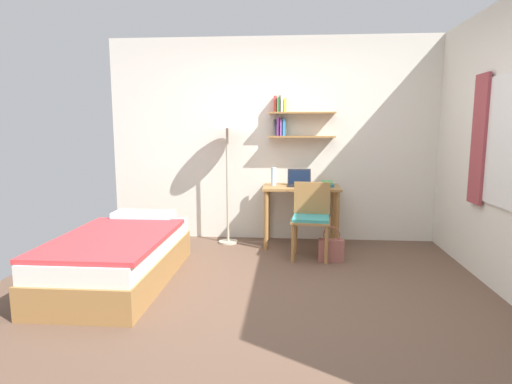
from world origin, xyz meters
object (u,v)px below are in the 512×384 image
(bed, at_px, (119,257))
(laptop, at_px, (299,182))
(water_bottle, at_px, (274,176))
(desk_chair, at_px, (311,216))
(book_stack, at_px, (327,184))
(handbag, at_px, (331,249))
(standing_lamp, at_px, (227,125))
(desk, at_px, (301,198))

(bed, height_order, laptop, laptop)
(bed, bearing_deg, water_bottle, 45.96)
(desk_chair, height_order, water_bottle, water_bottle)
(book_stack, bearing_deg, handbag, -89.28)
(book_stack, distance_m, handbag, 0.91)
(book_stack, bearing_deg, water_bottle, 177.29)
(book_stack, bearing_deg, desk_chair, -112.24)
(desk_chair, relative_size, standing_lamp, 0.50)
(standing_lamp, distance_m, water_bottle, 0.85)
(desk, bearing_deg, desk_chair, -78.63)
(water_bottle, bearing_deg, desk_chair, -50.81)
(bed, distance_m, book_stack, 2.58)
(bed, relative_size, standing_lamp, 1.11)
(desk_chair, xyz_separation_m, laptop, (-0.13, 0.54, 0.32))
(bed, relative_size, book_stack, 7.96)
(laptop, bearing_deg, book_stack, -4.40)
(bed, distance_m, laptop, 2.34)
(desk, xyz_separation_m, water_bottle, (-0.35, 0.04, 0.26))
(desk_chair, distance_m, standing_lamp, 1.53)
(standing_lamp, height_order, laptop, standing_lamp)
(desk, distance_m, handbag, 0.85)
(laptop, relative_size, book_stack, 1.26)
(handbag, bearing_deg, bed, -159.27)
(water_bottle, xyz_separation_m, handbag, (0.67, -0.68, -0.73))
(desk_chair, height_order, book_stack, desk_chair)
(laptop, height_order, water_bottle, water_bottle)
(laptop, relative_size, water_bottle, 1.28)
(book_stack, relative_size, handbag, 0.60)
(bed, relative_size, water_bottle, 8.09)
(desk, bearing_deg, water_bottle, 173.11)
(desk_chair, bearing_deg, water_bottle, 129.19)
(laptop, height_order, book_stack, laptop)
(standing_lamp, xyz_separation_m, water_bottle, (0.58, 0.03, -0.63))
(desk_chair, bearing_deg, desk, 101.37)
(desk_chair, distance_m, water_bottle, 0.80)
(bed, bearing_deg, standing_lamp, 59.68)
(desk_chair, relative_size, water_bottle, 3.69)
(water_bottle, relative_size, handbag, 0.59)
(laptop, bearing_deg, standing_lamp, -178.61)
(standing_lamp, height_order, water_bottle, standing_lamp)
(water_bottle, bearing_deg, desk, -6.89)
(handbag, bearing_deg, water_bottle, 134.58)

